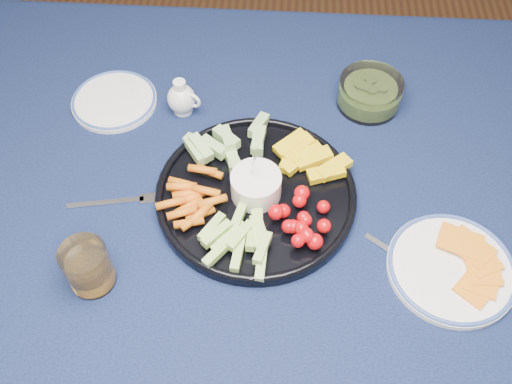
# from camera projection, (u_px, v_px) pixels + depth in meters

# --- Properties ---
(dining_table) EXTENTS (1.67, 1.07, 0.75)m
(dining_table) POSITION_uv_depth(u_px,v_px,m) (205.00, 201.00, 1.19)
(dining_table) COLOR #502C1A
(dining_table) RESTS_ON ground
(crudite_platter) EXTENTS (0.38, 0.38, 0.12)m
(crudite_platter) POSITION_uv_depth(u_px,v_px,m) (255.00, 191.00, 1.07)
(crudite_platter) COLOR black
(crudite_platter) RESTS_ON dining_table
(creamer_pitcher) EXTENTS (0.07, 0.06, 0.08)m
(creamer_pitcher) POSITION_uv_depth(u_px,v_px,m) (182.00, 99.00, 1.20)
(creamer_pitcher) COLOR white
(creamer_pitcher) RESTS_ON dining_table
(pickle_bowl) EXTENTS (0.14, 0.14, 0.06)m
(pickle_bowl) POSITION_uv_depth(u_px,v_px,m) (370.00, 94.00, 1.22)
(pickle_bowl) COLOR white
(pickle_bowl) RESTS_ON dining_table
(cheese_plate) EXTENTS (0.22, 0.22, 0.03)m
(cheese_plate) POSITION_uv_depth(u_px,v_px,m) (452.00, 267.00, 0.99)
(cheese_plate) COLOR white
(cheese_plate) RESTS_ON dining_table
(juice_tumbler) EXTENTS (0.08, 0.08, 0.09)m
(juice_tumbler) POSITION_uv_depth(u_px,v_px,m) (89.00, 268.00, 0.95)
(juice_tumbler) COLOR white
(juice_tumbler) RESTS_ON dining_table
(fork_left) EXTENTS (0.17, 0.05, 0.00)m
(fork_left) POSITION_uv_depth(u_px,v_px,m) (121.00, 201.00, 1.08)
(fork_left) COLOR silver
(fork_left) RESTS_ON dining_table
(fork_right) EXTENTS (0.15, 0.12, 0.00)m
(fork_right) POSITION_uv_depth(u_px,v_px,m) (415.00, 267.00, 1.00)
(fork_right) COLOR silver
(fork_right) RESTS_ON dining_table
(side_plate_extra) EXTENTS (0.18, 0.18, 0.02)m
(side_plate_extra) POSITION_uv_depth(u_px,v_px,m) (114.00, 100.00, 1.23)
(side_plate_extra) COLOR white
(side_plate_extra) RESTS_ON dining_table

